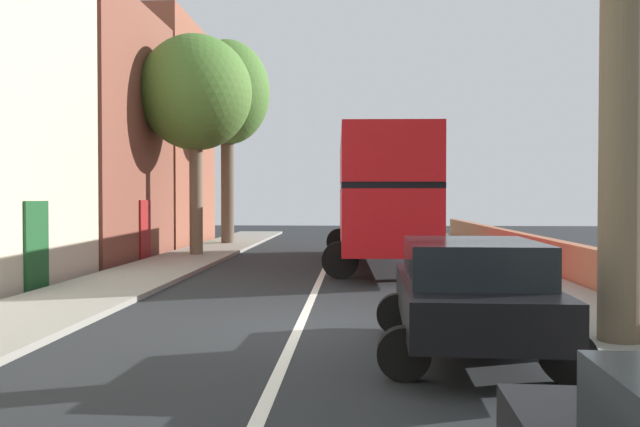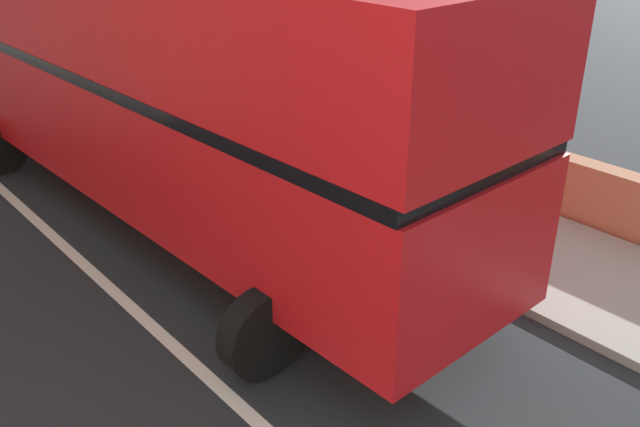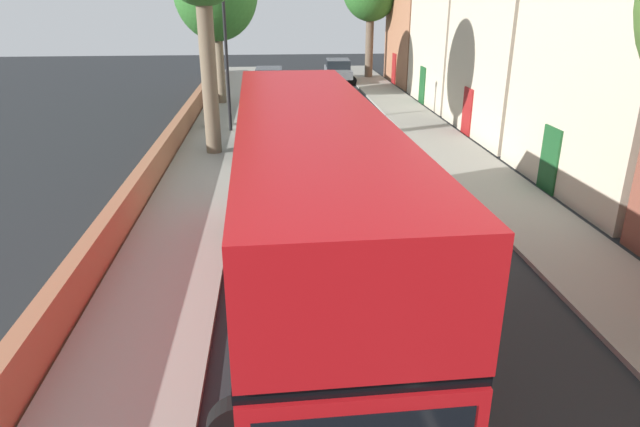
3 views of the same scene
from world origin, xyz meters
TOP-DOWN VIEW (x-y plane):
  - ground_plane at (0.00, 0.00)m, footprint 84.00×84.00m
  - road_centre_line at (0.00, 0.00)m, footprint 0.16×54.00m
  - sidewalk_left at (-4.90, 0.00)m, footprint 2.60×60.00m
  - sidewalk_right at (4.90, 0.00)m, footprint 2.60×60.00m
  - terraced_houses_left at (-8.50, 0.46)m, footprint 4.07×47.68m
  - boundary_wall_right at (6.45, 0.00)m, footprint 0.36×54.00m
  - double_decker_bus at (1.70, 10.70)m, footprint 3.78×11.47m
  - parked_car_silver_right_0 at (2.50, -15.34)m, footprint 2.52×4.50m
  - parked_car_black_right_1 at (2.50, -1.95)m, footprint 2.62×4.45m
  - parked_car_black_right_2 at (2.50, -9.81)m, footprint 2.56×4.48m
  - parked_car_grey_left_4 at (-2.50, -20.80)m, footprint 2.63×4.60m
  - lamppost_right at (4.30, -5.21)m, footprint 0.32×0.32m
  - litter_bin_right at (5.30, -6.11)m, footprint 0.55×0.55m

SIDE VIEW (x-z plane):
  - ground_plane at x=0.00m, z-range 0.00..0.00m
  - road_centre_line at x=0.00m, z-range 0.00..0.01m
  - sidewalk_left at x=-4.90m, z-range 0.00..0.12m
  - sidewalk_right at x=4.90m, z-range 0.00..0.12m
  - boundary_wall_right at x=6.45m, z-range 0.00..1.01m
  - litter_bin_right at x=5.30m, z-range 0.12..1.30m
  - parked_car_black_right_1 at x=2.50m, z-range 0.12..1.71m
  - parked_car_grey_left_4 at x=-2.50m, z-range 0.11..1.74m
  - parked_car_black_right_2 at x=2.50m, z-range 0.12..1.75m
  - parked_car_silver_right_0 at x=2.50m, z-range 0.11..1.83m
  - double_decker_bus at x=1.70m, z-range 0.33..4.39m
  - lamppost_right at x=4.30m, z-range 0.65..6.96m
  - terraced_houses_left at x=-8.50m, z-range -0.42..9.91m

